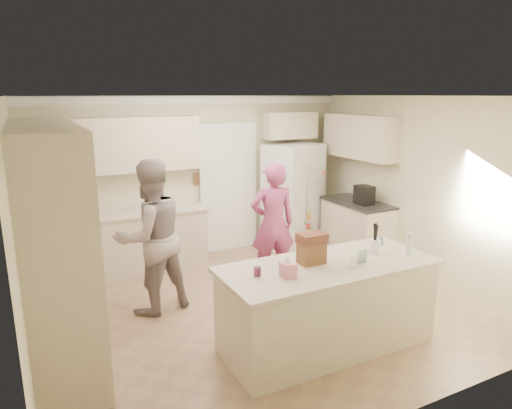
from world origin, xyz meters
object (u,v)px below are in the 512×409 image
coffee_maker (364,195)px  teen_girl (273,224)px  utensil_crock (375,246)px  dollhouse_body (311,253)px  refrigerator (293,196)px  tissue_box (288,270)px  island_base (327,307)px  teen_boy (151,237)px

coffee_maker → teen_girl: (-1.74, -0.15, -0.21)m
utensil_crock → dollhouse_body: size_ratio=0.58×
refrigerator → tissue_box: 3.64m
coffee_maker → island_base: (-2.05, -1.90, -0.63)m
utensil_crock → teen_girl: 1.74m
refrigerator → utensil_crock: 3.02m
coffee_maker → utensil_crock: (-1.40, -1.85, -0.07)m
refrigerator → island_base: size_ratio=0.82×
dollhouse_body → tissue_box: bearing=-153.4°
teen_girl → dollhouse_body: bearing=87.2°
island_base → teen_boy: teen_boy is taller
island_base → dollhouse_body: bearing=146.3°
tissue_box → coffee_maker: bearing=37.6°
island_base → tissue_box: 0.79m
coffee_maker → dollhouse_body: 2.84m
utensil_crock → teen_girl: size_ratio=0.09×
refrigerator → utensil_crock: bearing=-123.7°
teen_boy → dollhouse_body: bearing=115.1°
coffee_maker → dollhouse_body: bearing=-140.7°
coffee_maker → utensil_crock: coffee_maker is taller
tissue_box → dollhouse_body: size_ratio=0.54×
utensil_crock → tissue_box: utensil_crock is taller
tissue_box → utensil_crock: bearing=7.1°
island_base → tissue_box: size_ratio=15.71×
coffee_maker → tissue_box: (-2.60, -2.00, -0.07)m
utensil_crock → coffee_maker: bearing=52.9°
refrigerator → island_base: refrigerator is taller
island_base → utensil_crock: utensil_crock is taller
island_base → dollhouse_body: dollhouse_body is taller
tissue_box → dollhouse_body: dollhouse_body is taller
tissue_box → dollhouse_body: 0.45m
dollhouse_body → teen_boy: 2.01m
refrigerator → dollhouse_body: size_ratio=6.92×
island_base → dollhouse_body: (-0.15, 0.10, 0.60)m
refrigerator → utensil_crock: size_ratio=12.00×
utensil_crock → dollhouse_body: dollhouse_body is taller
tissue_box → refrigerator: bearing=57.7°
utensil_crock → teen_girl: bearing=101.2°
refrigerator → teen_boy: bearing=-174.2°
refrigerator → teen_girl: 1.64m
teen_boy → island_base: bearing=116.5°
coffee_maker → tissue_box: coffee_maker is taller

